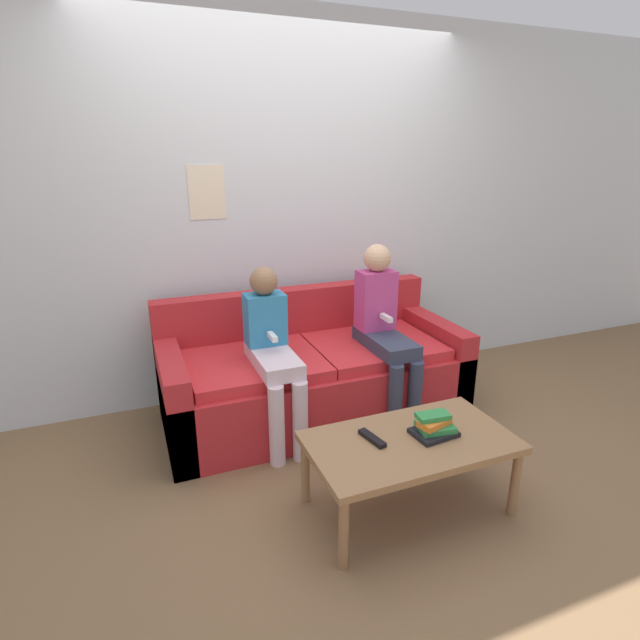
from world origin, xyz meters
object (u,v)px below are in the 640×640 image
couch (313,375)px  person_right (384,325)px  person_left (272,348)px  tv_remote (372,438)px  coffee_table (410,447)px

couch → person_right: bearing=-24.3°
person_left → tv_remote: bearing=-73.4°
couch → tv_remote: (-0.09, -1.02, 0.12)m
couch → person_left: size_ratio=1.85×
person_right → tv_remote: 1.01m
coffee_table → person_left: bearing=115.6°
couch → person_right: 0.59m
person_left → person_right: (0.76, 0.01, 0.04)m
tv_remote → person_right: bearing=46.8°
tv_remote → coffee_table: bearing=-30.2°
coffee_table → person_left: size_ratio=0.94×
couch → person_left: 0.50m
coffee_table → person_left: 1.01m
person_left → tv_remote: (0.25, -0.82, -0.19)m
tv_remote → person_left: bearing=95.0°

